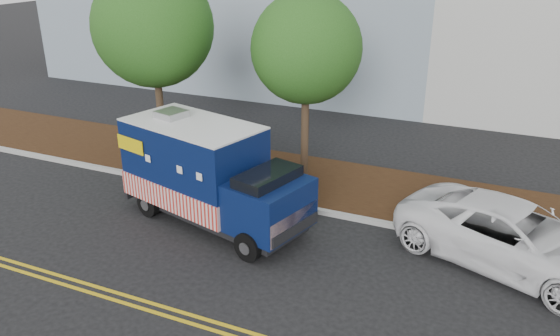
% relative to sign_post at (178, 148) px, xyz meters
% --- Properties ---
extents(ground, '(120.00, 120.00, 0.00)m').
position_rel_sign_post_xyz_m(ground, '(4.56, -1.82, -1.20)').
color(ground, black).
rests_on(ground, ground).
extents(curb, '(120.00, 0.18, 0.15)m').
position_rel_sign_post_xyz_m(curb, '(4.56, -0.42, -1.12)').
color(curb, '#9E9E99').
rests_on(curb, ground).
extents(mulch_strip, '(120.00, 4.00, 0.15)m').
position_rel_sign_post_xyz_m(mulch_strip, '(4.56, 1.68, -1.12)').
color(mulch_strip, black).
rests_on(mulch_strip, ground).
extents(centerline_near, '(120.00, 0.10, 0.01)m').
position_rel_sign_post_xyz_m(centerline_near, '(4.56, -6.27, -1.19)').
color(centerline_near, gold).
rests_on(centerline_near, ground).
extents(centerline_far, '(120.00, 0.10, 0.01)m').
position_rel_sign_post_xyz_m(centerline_far, '(4.56, -6.52, -1.19)').
color(centerline_far, gold).
rests_on(centerline_far, ground).
extents(tree_a, '(4.09, 4.09, 7.14)m').
position_rel_sign_post_xyz_m(tree_a, '(-1.22, 0.82, 3.89)').
color(tree_a, '#38281C').
rests_on(tree_a, ground).
extents(tree_b, '(3.59, 3.59, 6.39)m').
position_rel_sign_post_xyz_m(tree_b, '(3.95, 1.80, 3.38)').
color(tree_b, '#38281C').
rests_on(tree_b, ground).
extents(sign_post, '(0.06, 0.06, 2.40)m').
position_rel_sign_post_xyz_m(sign_post, '(0.00, 0.00, 0.00)').
color(sign_post, '#473828').
rests_on(sign_post, ground).
extents(food_truck, '(6.29, 3.59, 3.14)m').
position_rel_sign_post_xyz_m(food_truck, '(2.43, -2.11, 0.22)').
color(food_truck, black).
rests_on(food_truck, ground).
extents(white_car, '(6.48, 4.64, 1.64)m').
position_rel_sign_post_xyz_m(white_car, '(10.83, -1.15, -0.38)').
color(white_car, white).
rests_on(white_car, ground).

